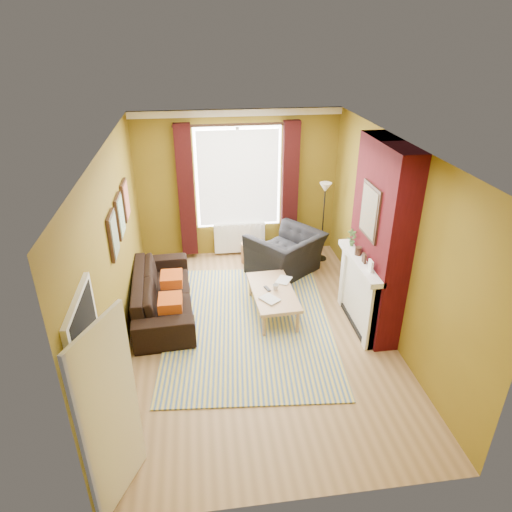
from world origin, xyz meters
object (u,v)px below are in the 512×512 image
(sofa, at_px, (163,293))
(wicker_stool, at_px, (249,253))
(armchair, at_px, (285,253))
(floor_lamp, at_px, (325,200))
(coffee_table, at_px, (273,293))

(sofa, height_order, wicker_stool, sofa)
(armchair, height_order, floor_lamp, floor_lamp)
(coffee_table, xyz_separation_m, floor_lamp, (1.26, 1.74, 0.85))
(sofa, bearing_deg, wicker_stool, -49.65)
(armchair, xyz_separation_m, coffee_table, (-0.46, -1.30, -0.01))
(coffee_table, bearing_deg, wicker_stool, 92.00)
(sofa, relative_size, floor_lamp, 1.45)
(wicker_stool, height_order, floor_lamp, floor_lamp)
(coffee_table, relative_size, floor_lamp, 0.84)
(armchair, xyz_separation_m, wicker_stool, (-0.60, 0.51, -0.19))
(sofa, relative_size, coffee_table, 1.73)
(sofa, distance_m, armchair, 2.38)
(coffee_table, bearing_deg, floor_lamp, 51.50)
(armchair, xyz_separation_m, floor_lamp, (0.80, 0.44, 0.84))
(armchair, bearing_deg, coffee_table, 33.17)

